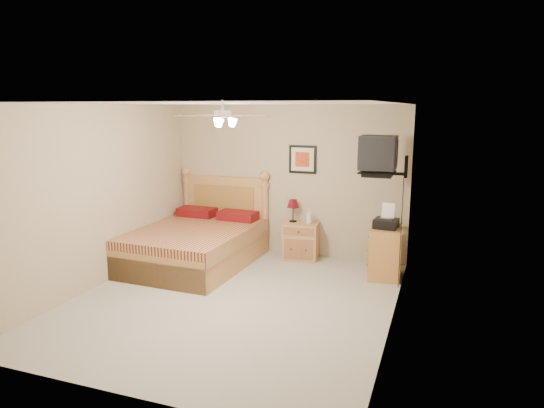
{
  "coord_description": "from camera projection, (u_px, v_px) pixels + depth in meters",
  "views": [
    {
      "loc": [
        2.47,
        -5.39,
        2.46
      ],
      "look_at": [
        0.21,
        0.9,
        1.12
      ],
      "focal_mm": 32.0,
      "sensor_mm": 36.0,
      "label": 1
    }
  ],
  "objects": [
    {
      "name": "floor",
      "position": [
        233.0,
        300.0,
        6.28
      ],
      "size": [
        4.5,
        4.5,
        0.0
      ],
      "primitive_type": "plane",
      "color": "#A09B90",
      "rests_on": "ground"
    },
    {
      "name": "ceiling",
      "position": [
        230.0,
        104.0,
        5.79
      ],
      "size": [
        4.0,
        4.5,
        0.04
      ],
      "primitive_type": "cube",
      "color": "white",
      "rests_on": "ground"
    },
    {
      "name": "wall_back",
      "position": [
        287.0,
        181.0,
        8.11
      ],
      "size": [
        4.0,
        0.04,
        2.5
      ],
      "primitive_type": "cube",
      "color": "tan",
      "rests_on": "ground"
    },
    {
      "name": "wall_front",
      "position": [
        117.0,
        258.0,
        3.96
      ],
      "size": [
        4.0,
        0.04,
        2.5
      ],
      "primitive_type": "cube",
      "color": "tan",
      "rests_on": "ground"
    },
    {
      "name": "wall_left",
      "position": [
        100.0,
        196.0,
        6.7
      ],
      "size": [
        0.04,
        4.5,
        2.5
      ],
      "primitive_type": "cube",
      "color": "tan",
      "rests_on": "ground"
    },
    {
      "name": "wall_right",
      "position": [
        396.0,
        218.0,
        5.37
      ],
      "size": [
        0.04,
        4.5,
        2.5
      ],
      "primitive_type": "cube",
      "color": "tan",
      "rests_on": "ground"
    },
    {
      "name": "bed",
      "position": [
        193.0,
        221.0,
        7.57
      ],
      "size": [
        1.74,
        2.24,
        1.41
      ],
      "primitive_type": null,
      "rotation": [
        0.0,
        0.0,
        -0.04
      ],
      "color": "#A86D47",
      "rests_on": "ground"
    },
    {
      "name": "nightstand",
      "position": [
        301.0,
        241.0,
        7.96
      ],
      "size": [
        0.59,
        0.47,
        0.6
      ],
      "primitive_type": "cube",
      "rotation": [
        0.0,
        0.0,
        0.1
      ],
      "color": "#B06F42",
      "rests_on": "ground"
    },
    {
      "name": "table_lamp",
      "position": [
        293.0,
        211.0,
        7.97
      ],
      "size": [
        0.26,
        0.26,
        0.38
      ],
      "primitive_type": null,
      "rotation": [
        0.0,
        0.0,
        0.32
      ],
      "color": "maroon",
      "rests_on": "nightstand"
    },
    {
      "name": "lotion_bottle",
      "position": [
        309.0,
        216.0,
        7.84
      ],
      "size": [
        0.12,
        0.12,
        0.24
      ],
      "primitive_type": "imported",
      "rotation": [
        0.0,
        0.0,
        0.36
      ],
      "color": "white",
      "rests_on": "nightstand"
    },
    {
      "name": "framed_picture",
      "position": [
        303.0,
        159.0,
        7.93
      ],
      "size": [
        0.46,
        0.04,
        0.46
      ],
      "primitive_type": "cube",
      "color": "black",
      "rests_on": "wall_back"
    },
    {
      "name": "dresser",
      "position": [
        385.0,
        252.0,
        7.09
      ],
      "size": [
        0.49,
        0.67,
        0.75
      ],
      "primitive_type": "cube",
      "rotation": [
        0.0,
        0.0,
        0.08
      ],
      "color": "#BF753B",
      "rests_on": "ground"
    },
    {
      "name": "fax_machine",
      "position": [
        386.0,
        216.0,
        6.96
      ],
      "size": [
        0.36,
        0.38,
        0.35
      ],
      "primitive_type": null,
      "rotation": [
        0.0,
        0.0,
        -0.1
      ],
      "color": "black",
      "rests_on": "dresser"
    },
    {
      "name": "magazine_lower",
      "position": [
        386.0,
        222.0,
        7.27
      ],
      "size": [
        0.3,
        0.34,
        0.03
      ],
      "primitive_type": "imported",
      "rotation": [
        0.0,
        0.0,
        -0.36
      ],
      "color": "beige",
      "rests_on": "dresser"
    },
    {
      "name": "magazine_upper",
      "position": [
        386.0,
        221.0,
        7.28
      ],
      "size": [
        0.21,
        0.27,
        0.02
      ],
      "primitive_type": "imported",
      "rotation": [
        0.0,
        0.0,
        0.09
      ],
      "color": "tan",
      "rests_on": "magazine_lower"
    },
    {
      "name": "wall_tv",
      "position": [
        389.0,
        156.0,
        6.58
      ],
      "size": [
        0.56,
        0.46,
        0.58
      ],
      "primitive_type": null,
      "color": "black",
      "rests_on": "wall_right"
    },
    {
      "name": "ceiling_fan",
      "position": [
        223.0,
        116.0,
        5.63
      ],
      "size": [
        1.14,
        1.14,
        0.28
      ],
      "primitive_type": null,
      "color": "white",
      "rests_on": "ceiling"
    }
  ]
}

